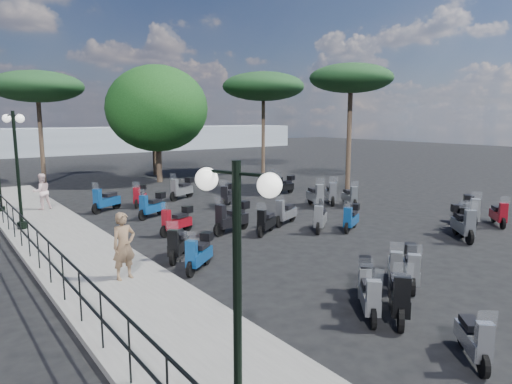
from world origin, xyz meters
TOP-DOWN VIEW (x-y plane):
  - ground at (0.00, 0.00)m, footprint 120.00×120.00m
  - sidewalk at (-6.50, 3.00)m, footprint 3.00×30.00m
  - railing at (-7.80, 2.80)m, footprint 0.04×26.04m
  - lamp_post_0 at (-7.45, -8.62)m, footprint 0.53×1.04m
  - lamp_post_1 at (-7.36, 6.08)m, footprint 0.60×1.24m
  - woman at (-6.17, -1.44)m, footprint 0.69×0.51m
  - pedestrian_far at (-5.95, 9.56)m, footprint 0.87×0.72m
  - scooter_0 at (-2.59, -6.48)m, footprint 1.20×1.30m
  - scooter_1 at (-2.19, -6.94)m, footprint 1.47×1.28m
  - scooter_2 at (-4.08, -1.63)m, footprint 1.35×1.11m
  - scooter_3 at (-4.13, -0.39)m, footprint 1.20×1.31m
  - scooter_4 at (-2.37, 5.59)m, footprint 1.55×0.97m
  - scooter_5 at (-3.57, 8.03)m, footprint 1.63×1.03m
  - scooter_6 at (-2.56, -8.80)m, footprint 1.07×1.15m
  - scooter_7 at (-1.94, -5.79)m, footprint 1.21×1.10m
  - scooter_8 at (-0.10, 0.48)m, footprint 1.40×0.97m
  - scooter_9 at (-1.02, 1.37)m, footprint 1.82×0.76m
  - scooter_10 at (-2.77, 2.42)m, footprint 1.56×0.75m
  - scooter_11 at (-1.81, 8.34)m, footprint 1.10×1.38m
  - scooter_12 at (-0.51, -5.58)m, footprint 1.32×1.07m
  - scooter_13 at (-0.35, -5.95)m, footprint 1.35×1.17m
  - scooter_14 at (1.83, -0.39)m, footprint 1.40×1.15m
  - scooter_15 at (1.43, 1.20)m, footprint 1.60×0.89m
  - scooter_16 at (1.54, 5.76)m, footprint 1.32×1.39m
  - scooter_17 at (0.72, 8.86)m, footprint 1.70×0.97m
  - scooter_19 at (5.90, -3.76)m, footprint 1.53×1.06m
  - scooter_20 at (5.11, -4.21)m, footprint 1.38×1.53m
  - scooter_21 at (2.85, -1.02)m, footprint 1.44×0.91m
  - scooter_22 at (5.01, 3.23)m, footprint 0.94×1.75m
  - scooter_23 at (6.06, 6.81)m, footprint 1.64×0.73m
  - scooter_25 at (8.17, -3.97)m, footprint 1.26×1.17m
  - scooter_26 at (7.54, -3.18)m, footprint 1.51×1.32m
  - scooter_27 at (6.39, 2.26)m, footprint 0.91×1.55m
  - scooter_28 at (6.08, 3.23)m, footprint 1.23×1.52m
  - scooter_29 at (6.85, 9.15)m, footprint 0.88×1.43m
  - broadleaf_tree at (2.51, 15.63)m, footprint 6.60×6.60m
  - pine_0 at (3.76, 19.19)m, footprint 5.33×5.33m
  - pine_1 at (11.21, 15.65)m, footprint 6.23×6.23m
  - pine_2 at (-3.88, 19.44)m, footprint 5.71×5.71m
  - pine_3 at (10.36, 6.08)m, footprint 4.85×4.85m
  - distant_hills at (0.00, 45.00)m, footprint 70.00×8.00m

SIDE VIEW (x-z plane):
  - ground at x=0.00m, z-range 0.00..0.00m
  - sidewalk at x=-6.50m, z-range 0.00..0.15m
  - scooter_6 at x=-2.56m, z-range -0.18..1.00m
  - scooter_12 at x=-0.51m, z-range -0.19..1.08m
  - scooter_8 at x=-0.10m, z-range -0.19..1.08m
  - scooter_7 at x=-1.94m, z-range -0.15..1.04m
  - scooter_25 at x=8.17m, z-range -0.20..1.09m
  - scooter_3 at x=-4.13m, z-range -0.20..1.13m
  - scooter_27 at x=6.39m, z-range -0.20..1.13m
  - scooter_29 at x=6.85m, z-range -0.15..1.08m
  - scooter_14 at x=1.83m, z-range -0.21..1.15m
  - scooter_21 at x=2.85m, z-range -0.15..1.10m
  - scooter_15 at x=1.43m, z-range -0.21..1.15m
  - scooter_2 at x=-4.08m, z-range -0.16..1.12m
  - scooter_10 at x=-2.77m, z-range -0.16..1.12m
  - scooter_11 at x=-1.81m, z-range -0.16..1.13m
  - scooter_0 at x=-2.59m, z-range -0.16..1.13m
  - scooter_13 at x=-0.35m, z-range -0.16..1.14m
  - scooter_5 at x=-3.57m, z-range -0.22..1.22m
  - scooter_23 at x=6.06m, z-range -0.16..1.17m
  - scooter_1 at x=-2.19m, z-range -0.22..1.24m
  - scooter_4 at x=-2.37m, z-range -0.17..1.18m
  - scooter_28 at x=6.08m, z-range -0.22..1.24m
  - scooter_22 at x=5.01m, z-range -0.23..1.25m
  - scooter_19 at x=5.90m, z-range -0.17..1.20m
  - scooter_16 at x=1.54m, z-range -0.17..1.22m
  - scooter_17 at x=0.72m, z-range -0.18..1.27m
  - scooter_26 at x=7.54m, z-range -0.18..1.28m
  - scooter_9 at x=-1.02m, z-range -0.18..1.29m
  - scooter_20 at x=5.11m, z-range -0.18..1.31m
  - railing at x=-7.80m, z-range 0.35..1.45m
  - pedestrian_far at x=-5.95m, z-range 0.15..1.79m
  - woman at x=-6.17m, z-range 0.15..1.90m
  - distant_hills at x=0.00m, z-range 0.00..3.00m
  - lamp_post_0 at x=-7.45m, z-range 0.41..4.11m
  - lamp_post_1 at x=-7.36m, z-range 0.46..4.83m
  - broadleaf_tree at x=2.51m, z-range 1.01..8.65m
  - pine_2 at x=-3.88m, z-range 2.58..9.78m
  - pine_0 at x=3.76m, z-range 2.65..9.86m
  - pine_3 at x=10.36m, z-range 2.80..10.17m
  - pine_1 at x=11.21m, z-range 2.73..10.40m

